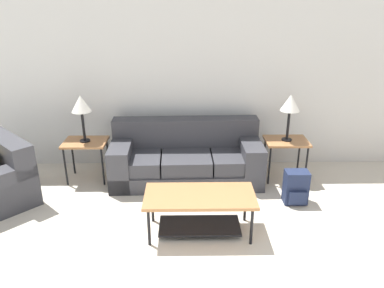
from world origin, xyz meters
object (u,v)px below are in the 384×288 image
couch (186,159)px  backpack (296,188)px  side_table_right (286,144)px  table_lamp_left (81,105)px  coffee_table (200,205)px  table_lamp_right (290,104)px  side_table_left (86,145)px

couch → backpack: 1.53m
side_table_right → table_lamp_left: 2.84m
couch → coffee_table: bearing=-83.7°
coffee_table → table_lamp_right: bearing=46.3°
couch → table_lamp_left: 1.60m
couch → side_table_left: bearing=179.9°
side_table_left → side_table_right: size_ratio=1.00×
side_table_left → side_table_right: bearing=0.0°
side_table_right → coffee_table: bearing=-133.7°
coffee_table → table_lamp_left: bearing=139.6°
table_lamp_left → backpack: table_lamp_left is taller
coffee_table → side_table_right: (1.25, 1.30, 0.17)m
couch → side_table_left: couch is taller
couch → side_table_left: (-1.39, 0.00, 0.22)m
table_lamp_right → backpack: table_lamp_right is taller
side_table_left → table_lamp_left: table_lamp_left is taller
coffee_table → table_lamp_right: 1.95m
side_table_left → table_lamp_left: (0.00, -0.00, 0.57)m
side_table_left → table_lamp_right: bearing=-0.0°
couch → table_lamp_right: (1.39, 0.00, 0.79)m
side_table_right → backpack: size_ratio=1.36×
backpack → coffee_table: bearing=-153.3°
side_table_left → table_lamp_right: size_ratio=0.91×
couch → side_table_right: bearing=0.1°
table_lamp_left → side_table_left: bearing=108.4°
coffee_table → backpack: 1.38m
table_lamp_left → couch: bearing=-0.1°
couch → side_table_left: size_ratio=3.56×
coffee_table → table_lamp_left: size_ratio=1.84×
couch → side_table_right: size_ratio=3.56×
table_lamp_right → backpack: 1.12m
couch → side_table_left: 1.40m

